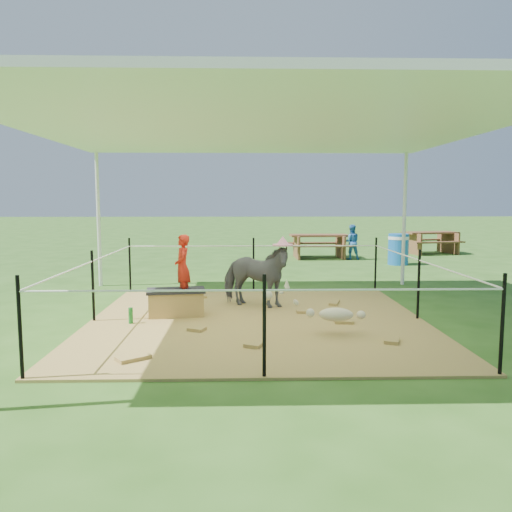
{
  "coord_description": "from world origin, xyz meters",
  "views": [
    {
      "loc": [
        -0.2,
        -6.79,
        1.68
      ],
      "look_at": [
        0.0,
        0.6,
        0.85
      ],
      "focal_mm": 35.0,
      "sensor_mm": 36.0,
      "label": 1
    }
  ],
  "objects_px": {
    "picnic_table_far": "(430,243)",
    "distant_person": "(351,242)",
    "foal": "(336,312)",
    "picnic_table_near": "(319,246)",
    "straw_bale": "(176,304)",
    "pony": "(255,276)",
    "trash_barrel": "(398,249)",
    "green_bottle": "(131,316)",
    "woman": "(182,260)"
  },
  "relations": [
    {
      "from": "picnic_table_far",
      "to": "distant_person",
      "type": "xyz_separation_m",
      "value": [
        -2.84,
        -1.54,
        0.15
      ]
    },
    {
      "from": "foal",
      "to": "picnic_table_near",
      "type": "relative_size",
      "value": 0.61
    },
    {
      "from": "straw_bale",
      "to": "picnic_table_near",
      "type": "relative_size",
      "value": 0.46
    },
    {
      "from": "straw_bale",
      "to": "pony",
      "type": "distance_m",
      "value": 1.31
    },
    {
      "from": "straw_bale",
      "to": "pony",
      "type": "relative_size",
      "value": 0.66
    },
    {
      "from": "pony",
      "to": "distant_person",
      "type": "distance_m",
      "value": 7.03
    },
    {
      "from": "foal",
      "to": "picnic_table_far",
      "type": "relative_size",
      "value": 0.61
    },
    {
      "from": "foal",
      "to": "trash_barrel",
      "type": "relative_size",
      "value": 1.26
    },
    {
      "from": "picnic_table_near",
      "to": "green_bottle",
      "type": "bearing_deg",
      "value": -116.83
    },
    {
      "from": "green_bottle",
      "to": "pony",
      "type": "bearing_deg",
      "value": 30.68
    },
    {
      "from": "pony",
      "to": "picnic_table_near",
      "type": "bearing_deg",
      "value": 6.96
    },
    {
      "from": "foal",
      "to": "distant_person",
      "type": "distance_m",
      "value": 8.27
    },
    {
      "from": "picnic_table_near",
      "to": "pony",
      "type": "bearing_deg",
      "value": -107.93
    },
    {
      "from": "foal",
      "to": "picnic_table_near",
      "type": "bearing_deg",
      "value": 87.51
    },
    {
      "from": "foal",
      "to": "picnic_table_near",
      "type": "xyz_separation_m",
      "value": [
        1.07,
        8.44,
        0.03
      ]
    },
    {
      "from": "straw_bale",
      "to": "green_bottle",
      "type": "bearing_deg",
      "value": -140.71
    },
    {
      "from": "trash_barrel",
      "to": "woman",
      "type": "bearing_deg",
      "value": -130.33
    },
    {
      "from": "foal",
      "to": "pony",
      "type": "bearing_deg",
      "value": 125.07
    },
    {
      "from": "trash_barrel",
      "to": "distant_person",
      "type": "distance_m",
      "value": 1.52
    },
    {
      "from": "straw_bale",
      "to": "picnic_table_far",
      "type": "distance_m",
      "value": 10.94
    },
    {
      "from": "trash_barrel",
      "to": "picnic_table_far",
      "type": "bearing_deg",
      "value": 55.39
    },
    {
      "from": "straw_bale",
      "to": "pony",
      "type": "height_order",
      "value": "pony"
    },
    {
      "from": "green_bottle",
      "to": "pony",
      "type": "height_order",
      "value": "pony"
    },
    {
      "from": "woman",
      "to": "pony",
      "type": "distance_m",
      "value": 1.23
    },
    {
      "from": "pony",
      "to": "picnic_table_far",
      "type": "xyz_separation_m",
      "value": [
        5.74,
        7.94,
        -0.17
      ]
    },
    {
      "from": "trash_barrel",
      "to": "distant_person",
      "type": "height_order",
      "value": "distant_person"
    },
    {
      "from": "picnic_table_near",
      "to": "trash_barrel",
      "type": "bearing_deg",
      "value": -41.38
    },
    {
      "from": "distant_person",
      "to": "picnic_table_near",
      "type": "bearing_deg",
      "value": -22.68
    },
    {
      "from": "straw_bale",
      "to": "woman",
      "type": "relative_size",
      "value": 0.83
    },
    {
      "from": "green_bottle",
      "to": "trash_barrel",
      "type": "relative_size",
      "value": 0.26
    },
    {
      "from": "trash_barrel",
      "to": "foal",
      "type": "bearing_deg",
      "value": -113.03
    },
    {
      "from": "pony",
      "to": "picnic_table_far",
      "type": "relative_size",
      "value": 0.7
    },
    {
      "from": "green_bottle",
      "to": "pony",
      "type": "relative_size",
      "value": 0.18
    },
    {
      "from": "woman",
      "to": "green_bottle",
      "type": "bearing_deg",
      "value": -63.78
    },
    {
      "from": "straw_bale",
      "to": "distant_person",
      "type": "distance_m",
      "value": 8.06
    },
    {
      "from": "foal",
      "to": "picnic_table_far",
      "type": "distance_m",
      "value": 10.71
    },
    {
      "from": "woman",
      "to": "trash_barrel",
      "type": "height_order",
      "value": "woman"
    },
    {
      "from": "picnic_table_far",
      "to": "distant_person",
      "type": "distance_m",
      "value": 3.24
    },
    {
      "from": "picnic_table_near",
      "to": "distant_person",
      "type": "height_order",
      "value": "distant_person"
    },
    {
      "from": "trash_barrel",
      "to": "picnic_table_near",
      "type": "height_order",
      "value": "trash_barrel"
    },
    {
      "from": "foal",
      "to": "picnic_table_far",
      "type": "height_order",
      "value": "picnic_table_far"
    },
    {
      "from": "green_bottle",
      "to": "picnic_table_near",
      "type": "bearing_deg",
      "value": 64.5
    },
    {
      "from": "pony",
      "to": "woman",
      "type": "bearing_deg",
      "value": 141.56
    },
    {
      "from": "trash_barrel",
      "to": "picnic_table_far",
      "type": "distance_m",
      "value": 3.28
    },
    {
      "from": "straw_bale",
      "to": "foal",
      "type": "xyz_separation_m",
      "value": [
        2.1,
        -1.08,
        0.11
      ]
    },
    {
      "from": "pony",
      "to": "picnic_table_far",
      "type": "bearing_deg",
      "value": -12.29
    },
    {
      "from": "pony",
      "to": "foal",
      "type": "bearing_deg",
      "value": -126.13
    },
    {
      "from": "green_bottle",
      "to": "foal",
      "type": "relative_size",
      "value": 0.21
    },
    {
      "from": "pony",
      "to": "picnic_table_far",
      "type": "distance_m",
      "value": 9.8
    },
    {
      "from": "green_bottle",
      "to": "picnic_table_far",
      "type": "height_order",
      "value": "picnic_table_far"
    }
  ]
}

